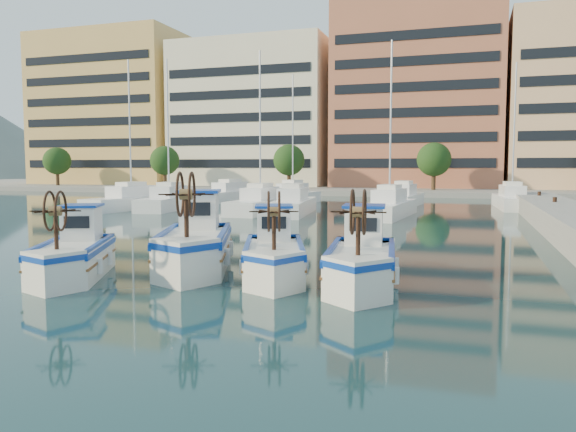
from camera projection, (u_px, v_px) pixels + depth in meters
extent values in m
plane|color=#1B4046|center=(188.00, 276.00, 17.06)|extent=(300.00, 300.00, 0.00)
cube|color=gray|center=(410.00, 188.00, 80.53)|extent=(180.00, 40.00, 0.60)
cube|color=#DBAC5D|center=(114.00, 110.00, 92.30)|extent=(24.00, 14.00, 24.00)
cube|color=black|center=(86.00, 106.00, 85.66)|extent=(22.08, 0.12, 21.60)
cube|color=#F3E7C2|center=(256.00, 115.00, 84.75)|extent=(23.00, 14.00, 21.00)
cube|color=black|center=(237.00, 111.00, 78.12)|extent=(21.16, 0.12, 18.90)
cube|color=#B66547|center=(418.00, 96.00, 77.21)|extent=(22.00, 14.00, 25.00)
cube|color=black|center=(413.00, 89.00, 70.58)|extent=(20.24, 0.12, 22.50)
cylinder|color=#3F2B19|center=(58.00, 179.00, 82.98)|extent=(0.50, 0.50, 3.00)
sphere|color=#24481A|center=(57.00, 161.00, 82.74)|extent=(4.00, 4.00, 4.00)
cylinder|color=#3F2B19|center=(165.00, 180.00, 77.45)|extent=(0.50, 0.50, 3.00)
sphere|color=#24481A|center=(165.00, 160.00, 77.22)|extent=(4.00, 4.00, 4.00)
cylinder|color=#3F2B19|center=(289.00, 181.00, 71.93)|extent=(0.50, 0.50, 3.00)
sphere|color=#24481A|center=(289.00, 160.00, 71.69)|extent=(4.00, 4.00, 4.00)
cylinder|color=#3F2B19|center=(433.00, 182.00, 66.40)|extent=(0.50, 0.50, 3.00)
sphere|color=#24481A|center=(434.00, 159.00, 66.17)|extent=(4.00, 4.00, 4.00)
cube|color=white|center=(132.00, 203.00, 43.79)|extent=(3.13, 9.34, 1.00)
cylinder|color=silver|center=(130.00, 132.00, 43.31)|extent=(0.12, 0.12, 11.00)
cube|color=white|center=(169.00, 203.00, 43.51)|extent=(3.35, 8.73, 1.00)
cylinder|color=silver|center=(168.00, 132.00, 43.03)|extent=(0.12, 0.12, 11.00)
cube|color=white|center=(260.00, 206.00, 40.51)|extent=(2.29, 8.93, 1.00)
cylinder|color=silver|center=(260.00, 129.00, 40.03)|extent=(0.12, 0.12, 11.00)
cube|color=white|center=(293.00, 207.00, 39.50)|extent=(3.46, 9.25, 1.00)
cube|color=white|center=(389.00, 209.00, 37.19)|extent=(2.84, 8.94, 1.00)
cylinder|color=silver|center=(391.00, 126.00, 36.71)|extent=(0.12, 0.12, 11.00)
cube|color=white|center=(230.00, 196.00, 54.22)|extent=(3.46, 9.39, 1.00)
cube|color=white|center=(293.00, 198.00, 50.76)|extent=(3.45, 7.72, 1.00)
cylinder|color=silver|center=(293.00, 137.00, 50.28)|extent=(0.12, 0.12, 11.00)
cube|color=white|center=(403.00, 200.00, 47.44)|extent=(2.82, 8.34, 1.00)
cube|color=white|center=(512.00, 202.00, 44.87)|extent=(2.74, 9.29, 1.00)
cylinder|color=silver|center=(514.00, 133.00, 44.39)|extent=(0.12, 0.12, 11.00)
cube|color=white|center=(74.00, 261.00, 16.85)|extent=(3.22, 4.32, 0.99)
cube|color=#0C349D|center=(73.00, 248.00, 16.82)|extent=(3.31, 4.45, 0.15)
cube|color=#1A7ECB|center=(73.00, 250.00, 16.82)|extent=(2.71, 3.80, 0.06)
cube|color=white|center=(82.00, 223.00, 17.89)|extent=(1.46, 1.55, 1.04)
cube|color=#0C349D|center=(81.00, 206.00, 17.84)|extent=(1.65, 1.74, 0.08)
cylinder|color=#331E14|center=(56.00, 233.00, 15.08)|extent=(0.11, 0.11, 1.10)
cylinder|color=brown|center=(55.00, 211.00, 15.03)|extent=(0.39, 0.37, 0.26)
torus|color=#331E14|center=(50.00, 211.00, 15.01)|extent=(0.53, 1.03, 1.11)
torus|color=#331E14|center=(61.00, 211.00, 15.04)|extent=(0.53, 1.03, 1.11)
cube|color=white|center=(195.00, 251.00, 18.20)|extent=(3.55, 5.12, 1.18)
cube|color=#0C349D|center=(195.00, 237.00, 18.17)|extent=(3.65, 5.27, 0.18)
cube|color=#1A7ECB|center=(195.00, 239.00, 18.17)|extent=(2.97, 4.52, 0.07)
cube|color=white|center=(199.00, 211.00, 19.44)|extent=(1.67, 1.80, 1.23)
cube|color=#0C349D|center=(199.00, 191.00, 19.38)|extent=(1.88, 2.02, 0.09)
cylinder|color=#331E14|center=(186.00, 219.00, 16.09)|extent=(0.13, 0.13, 1.30)
cylinder|color=brown|center=(186.00, 194.00, 16.03)|extent=(0.45, 0.42, 0.31)
torus|color=#331E14|center=(180.00, 194.00, 16.02)|extent=(0.54, 1.26, 1.31)
torus|color=#331E14|center=(192.00, 194.00, 16.03)|extent=(0.54, 1.26, 1.31)
cube|color=white|center=(274.00, 261.00, 16.80)|extent=(2.91, 4.29, 0.99)
cube|color=#0C349D|center=(274.00, 249.00, 16.77)|extent=(3.00, 4.42, 0.15)
cube|color=#1A7ECB|center=(274.00, 251.00, 16.78)|extent=(2.43, 3.79, 0.06)
cube|color=white|center=(274.00, 224.00, 17.84)|extent=(1.38, 1.50, 1.04)
cube|color=#0C349D|center=(274.00, 206.00, 17.79)|extent=(1.56, 1.68, 0.08)
cylinder|color=#331E14|center=(274.00, 233.00, 15.03)|extent=(0.11, 0.11, 1.09)
cylinder|color=brown|center=(274.00, 212.00, 14.97)|extent=(0.37, 0.35, 0.26)
torus|color=#331E14|center=(269.00, 212.00, 14.97)|extent=(0.43, 1.06, 1.10)
torus|color=#331E14|center=(279.00, 212.00, 14.98)|extent=(0.43, 1.06, 1.10)
cube|color=white|center=(362.00, 267.00, 15.66)|extent=(2.27, 4.30, 1.03)
cube|color=#0C349D|center=(362.00, 253.00, 15.62)|extent=(2.34, 4.42, 0.16)
cube|color=#1A7ECB|center=(362.00, 256.00, 15.63)|extent=(1.83, 3.84, 0.06)
cube|color=white|center=(364.00, 226.00, 16.71)|extent=(1.23, 1.40, 1.07)
cube|color=#0C349D|center=(364.00, 206.00, 16.66)|extent=(1.39, 1.56, 0.08)
cylinder|color=#331E14|center=(358.00, 237.00, 13.84)|extent=(0.12, 0.12, 1.13)
cylinder|color=brown|center=(358.00, 212.00, 13.79)|extent=(0.35, 0.31, 0.27)
torus|color=#331E14|center=(352.00, 212.00, 13.81)|extent=(0.21, 1.14, 1.14)
torus|color=#331E14|center=(364.00, 212.00, 13.76)|extent=(0.21, 1.14, 1.14)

